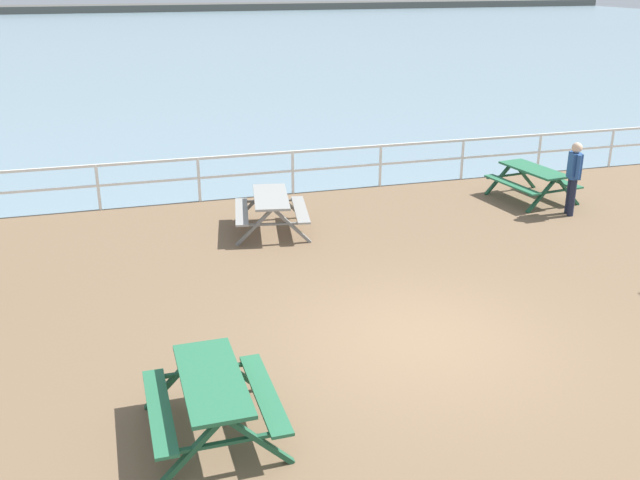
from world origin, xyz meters
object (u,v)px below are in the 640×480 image
(picnic_table_near_right, at_px, (533,176))
(picnic_table_mid_centre, at_px, (271,205))
(picnic_table_far_left, at_px, (213,392))
(visitor, at_px, (574,174))

(picnic_table_near_right, xyz_separation_m, picnic_table_mid_centre, (-6.51, -0.40, 0.00))
(picnic_table_near_right, bearing_deg, picnic_table_far_left, 121.59)
(picnic_table_near_right, distance_m, visitor, 1.30)
(picnic_table_mid_centre, height_order, visitor, visitor)
(picnic_table_mid_centre, height_order, picnic_table_far_left, same)
(picnic_table_mid_centre, relative_size, picnic_table_far_left, 1.11)
(picnic_table_far_left, bearing_deg, picnic_table_near_right, -51.40)
(picnic_table_mid_centre, distance_m, picnic_table_far_left, 7.12)
(picnic_table_near_right, distance_m, picnic_table_far_left, 11.29)
(picnic_table_near_right, relative_size, visitor, 1.20)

